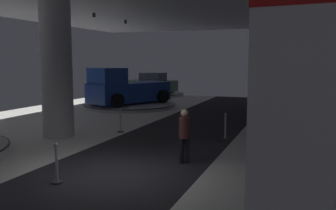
{
  "coord_description": "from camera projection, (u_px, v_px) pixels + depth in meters",
  "views": [
    {
      "loc": [
        4.63,
        -8.26,
        2.97
      ],
      "look_at": [
        0.1,
        3.96,
        1.4
      ],
      "focal_mm": 39.45,
      "sensor_mm": 36.0,
      "label": 1
    }
  ],
  "objects": [
    {
      "name": "ground",
      "position": [
        112.0,
        176.0,
        9.65
      ],
      "size": [
        24.0,
        44.0,
        0.06
      ],
      "color": "silver"
    },
    {
      "name": "display_car_deep_left",
      "position": [
        152.0,
        84.0,
        31.44
      ],
      "size": [
        4.35,
        2.52,
        1.71
      ],
      "color": "#2D5638",
      "rests_on": "display_platform_deep_left"
    },
    {
      "name": "visitor_walking_near",
      "position": [
        184.0,
        133.0,
        10.64
      ],
      "size": [
        0.32,
        0.32,
        1.59
      ],
      "color": "black",
      "rests_on": "ground"
    },
    {
      "name": "column_left",
      "position": [
        56.0,
        66.0,
        14.29
      ],
      "size": [
        1.2,
        1.2,
        5.5
      ],
      "color": "#ADADB2",
      "rests_on": "ground"
    },
    {
      "name": "column_right",
      "position": [
        269.0,
        67.0,
        12.68
      ],
      "size": [
        1.32,
        1.32,
        5.5
      ],
      "color": "#ADADB2",
      "rests_on": "ground"
    },
    {
      "name": "display_car_far_right",
      "position": [
        324.0,
        94.0,
        20.5
      ],
      "size": [
        4.56,
        3.54,
        1.71
      ],
      "color": "silver",
      "rests_on": "display_platform_far_right"
    },
    {
      "name": "display_platform_far_right",
      "position": [
        322.0,
        111.0,
        20.6
      ],
      "size": [
        5.66,
        5.66,
        0.35
      ],
      "color": "#333338",
      "rests_on": "ground"
    },
    {
      "name": "stanchion_c",
      "position": [
        57.0,
        168.0,
        8.95
      ],
      "size": [
        0.28,
        0.28,
        1.01
      ],
      "color": "#333338",
      "rests_on": "ground"
    },
    {
      "name": "stanchion_a",
      "position": [
        225.0,
        129.0,
        14.02
      ],
      "size": [
        0.28,
        0.28,
        1.01
      ],
      "color": "#333338",
      "rests_on": "ground"
    },
    {
      "name": "display_platform_deep_left",
      "position": [
        151.0,
        94.0,
        31.56
      ],
      "size": [
        5.55,
        5.55,
        0.25
      ],
      "color": "silver",
      "rests_on": "ground"
    },
    {
      "name": "display_platform_far_left",
      "position": [
        130.0,
        105.0,
        23.65
      ],
      "size": [
        5.87,
        5.87,
        0.24
      ],
      "color": "#B7B7BC",
      "rests_on": "ground"
    },
    {
      "name": "brand_sign_pylon",
      "position": [
        294.0,
        108.0,
        4.83
      ],
      "size": [
        1.32,
        0.75,
        4.58
      ],
      "color": "slate",
      "rests_on": "ground"
    },
    {
      "name": "display_platform_deep_right",
      "position": [
        331.0,
        101.0,
        25.7
      ],
      "size": [
        6.04,
        6.04,
        0.33
      ],
      "color": "#B7B7BC",
      "rests_on": "ground"
    },
    {
      "name": "stanchion_b",
      "position": [
        121.0,
        123.0,
        15.35
      ],
      "size": [
        0.28,
        0.28,
        1.01
      ],
      "color": "#333338",
      "rests_on": "ground"
    },
    {
      "name": "display_car_deep_right",
      "position": [
        331.0,
        88.0,
        25.6
      ],
      "size": [
        4.44,
        2.77,
        1.71
      ],
      "color": "black",
      "rests_on": "display_platform_deep_right"
    },
    {
      "name": "pickup_truck_far_left",
      "position": [
        125.0,
        89.0,
        23.3
      ],
      "size": [
        4.29,
        5.69,
        2.3
      ],
      "color": "navy",
      "rests_on": "display_platform_far_left"
    }
  ]
}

